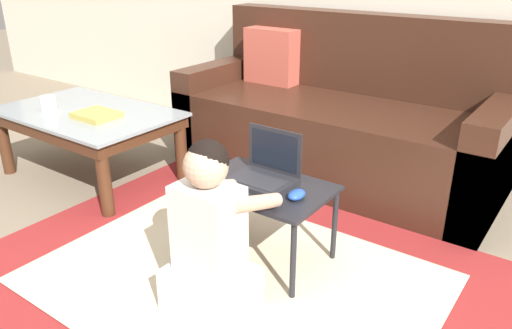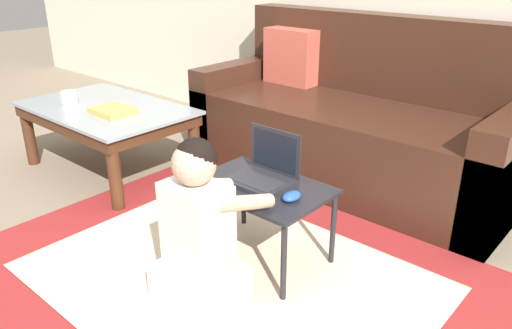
% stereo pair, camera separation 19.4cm
% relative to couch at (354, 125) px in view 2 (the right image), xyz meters
% --- Properties ---
extents(ground_plane, '(16.00, 16.00, 0.00)m').
position_rel_couch_xyz_m(ground_plane, '(0.05, -1.32, -0.32)').
color(ground_plane, '#7F705B').
extents(area_rug, '(2.24, 1.67, 0.01)m').
position_rel_couch_xyz_m(area_rug, '(0.19, -1.29, -0.32)').
color(area_rug, maroon).
rests_on(area_rug, ground_plane).
extents(couch, '(1.93, 0.83, 0.95)m').
position_rel_couch_xyz_m(couch, '(0.00, 0.00, 0.00)').
color(couch, '#381E14').
rests_on(couch, ground_plane).
extents(coffee_table, '(1.07, 0.67, 0.42)m').
position_rel_couch_xyz_m(coffee_table, '(-1.18, -0.95, 0.03)').
color(coffee_table, gray).
rests_on(coffee_table, ground_plane).
extents(laptop_desk, '(0.58, 0.39, 0.36)m').
position_rel_couch_xyz_m(laptop_desk, '(0.19, -1.08, 0.00)').
color(laptop_desk, black).
rests_on(laptop_desk, ground_plane).
extents(laptop, '(0.27, 0.21, 0.22)m').
position_rel_couch_xyz_m(laptop, '(0.18, -1.05, 0.08)').
color(laptop, '#232328').
rests_on(laptop, laptop_desk).
extents(computer_mouse, '(0.06, 0.09, 0.04)m').
position_rel_couch_xyz_m(computer_mouse, '(0.38, -1.11, 0.06)').
color(computer_mouse, '#234CB2').
rests_on(computer_mouse, laptop_desk).
extents(person_seated, '(0.31, 0.42, 0.70)m').
position_rel_couch_xyz_m(person_seated, '(0.25, -1.49, -0.02)').
color(person_seated, silver).
rests_on(person_seated, ground_plane).
extents(cup_on_table, '(0.09, 0.09, 0.09)m').
position_rel_couch_xyz_m(cup_on_table, '(-1.35, -1.08, 0.14)').
color(cup_on_table, white).
rests_on(cup_on_table, coffee_table).
extents(book_on_table, '(0.24, 0.19, 0.03)m').
position_rel_couch_xyz_m(book_on_table, '(-1.01, -1.00, 0.11)').
color(book_on_table, tan).
rests_on(book_on_table, coffee_table).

